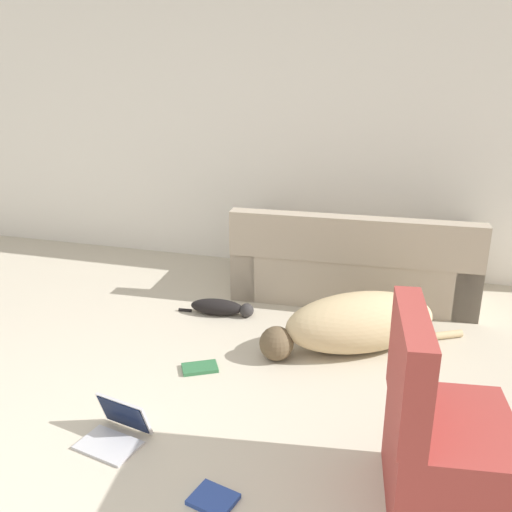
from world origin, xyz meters
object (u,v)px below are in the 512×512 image
at_px(couch, 354,266).
at_px(cat, 221,307).
at_px(dog, 356,323).
at_px(laptop_open, 118,427).
at_px(book_blue, 213,499).
at_px(book_green, 200,368).
at_px(side_chair, 441,444).

distance_m(couch, cat, 1.17).
xyz_separation_m(dog, laptop_open, (-1.11, -1.31, -0.13)).
relative_size(laptop_open, book_blue, 1.55).
bearing_deg(book_blue, dog, 73.80).
xyz_separation_m(couch, cat, (-0.94, -0.67, -0.20)).
height_order(cat, laptop_open, laptop_open).
height_order(dog, cat, dog).
bearing_deg(book_blue, laptop_open, 155.60).
relative_size(cat, laptop_open, 1.67).
distance_m(cat, laptop_open, 1.58).
height_order(dog, book_green, dog).
relative_size(dog, book_green, 5.20).
xyz_separation_m(book_green, side_chair, (1.45, -0.78, 0.30)).
bearing_deg(cat, book_blue, -76.84).
distance_m(couch, book_green, 1.71).
xyz_separation_m(laptop_open, side_chair, (1.62, -0.01, 0.24)).
xyz_separation_m(dog, book_blue, (-0.46, -1.60, -0.19)).
height_order(cat, book_blue, cat).
bearing_deg(book_green, side_chair, -28.25).
distance_m(dog, book_green, 1.10).
relative_size(couch, side_chair, 2.11).
relative_size(dog, cat, 2.27).
height_order(dog, book_blue, dog).
height_order(laptop_open, book_blue, laptop_open).
bearing_deg(side_chair, cat, 37.68).
bearing_deg(dog, cat, -42.88).
height_order(cat, side_chair, side_chair).
bearing_deg(cat, book_green, -85.50).
relative_size(laptop_open, book_green, 1.38).
relative_size(book_green, book_blue, 1.13).
relative_size(couch, book_green, 7.44).
height_order(book_green, side_chair, side_chair).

